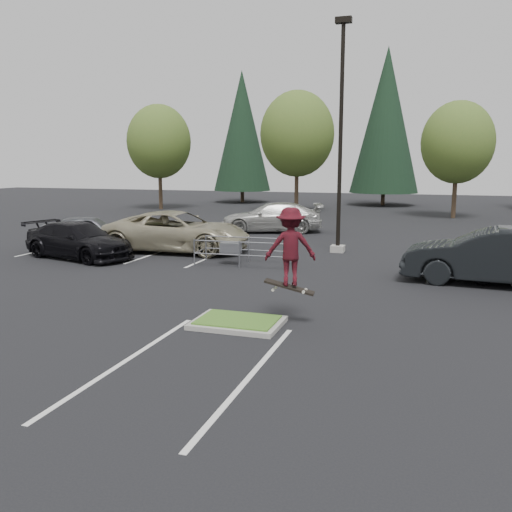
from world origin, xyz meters
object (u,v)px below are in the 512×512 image
(car_r_charc, at_px, (492,256))
(car_l_tan, at_px, (178,232))
(conif_a, at_px, (242,131))
(cart_corral, at_px, (234,248))
(car_far_silver, at_px, (273,217))
(decid_a, at_px, (159,144))
(skateboarder, at_px, (290,247))
(light_pole, at_px, (340,150))
(car_l_black, at_px, (77,240))
(conif_b, at_px, (386,121))
(decid_b, at_px, (297,137))
(car_l_grey, at_px, (88,230))
(decid_c, at_px, (457,145))

(car_r_charc, bearing_deg, car_l_tan, -98.03)
(conif_a, bearing_deg, cart_corral, -71.11)
(conif_a, height_order, car_far_silver, conif_a)
(decid_a, bearing_deg, conif_a, 68.09)
(decid_a, bearing_deg, cart_corral, -56.05)
(skateboarder, bearing_deg, light_pole, -104.89)
(conif_a, distance_m, skateboarder, 42.62)
(car_l_black, bearing_deg, conif_b, -1.83)
(car_l_tan, bearing_deg, car_far_silver, -18.08)
(light_pole, xyz_separation_m, car_l_tan, (-7.00, -2.12, -3.64))
(conif_b, distance_m, car_l_black, 35.62)
(decid_b, distance_m, car_r_charc, 27.13)
(skateboarder, height_order, car_l_grey, skateboarder)
(car_l_tan, xyz_separation_m, car_r_charc, (13.00, -2.88, 0.03))
(decid_a, distance_m, car_l_tan, 23.67)
(conif_a, xyz_separation_m, cart_corral, (11.07, -32.37, -6.43))
(decid_a, distance_m, car_l_black, 24.92)
(car_r_charc, relative_size, car_far_silver, 0.98)
(decid_b, bearing_deg, car_l_black, -99.19)
(conif_b, relative_size, skateboarder, 6.66)
(decid_a, height_order, conif_b, conif_b)
(conif_a, distance_m, car_l_grey, 30.57)
(car_l_grey, bearing_deg, car_far_silver, -64.87)
(cart_corral, height_order, car_r_charc, car_r_charc)
(cart_corral, distance_m, car_l_tan, 4.23)
(car_r_charc, bearing_deg, skateboarder, -34.79)
(light_pole, height_order, cart_corral, light_pole)
(decid_c, xyz_separation_m, cart_corral, (-8.92, -22.20, -4.58))
(car_r_charc, bearing_deg, car_far_silver, -130.98)
(decid_b, height_order, car_l_black, decid_b)
(decid_c, bearing_deg, conif_a, 153.04)
(decid_b, relative_size, skateboarder, 4.43)
(decid_b, distance_m, car_l_grey, 21.71)
(car_far_silver, bearing_deg, car_l_black, -44.27)
(decid_c, height_order, conif_b, conif_b)
(decid_b, xyz_separation_m, conif_b, (6.01, 9.97, 1.81))
(decid_b, relative_size, conif_b, 0.66)
(car_far_silver, bearing_deg, decid_b, 169.86)
(car_l_black, relative_size, car_far_silver, 0.89)
(light_pole, height_order, car_l_grey, light_pole)
(conif_b, bearing_deg, skateboarder, -88.28)
(decid_c, bearing_deg, car_far_silver, -131.10)
(conif_b, height_order, car_r_charc, conif_b)
(conif_b, bearing_deg, decid_b, -121.09)
(conif_b, xyz_separation_m, car_l_grey, (-11.50, -30.30, -7.10))
(decid_a, relative_size, car_far_silver, 1.51)
(light_pole, relative_size, car_r_charc, 1.75)
(decid_b, relative_size, car_l_grey, 2.21)
(skateboarder, height_order, car_l_tan, skateboarder)
(decid_a, distance_m, car_l_grey, 21.42)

